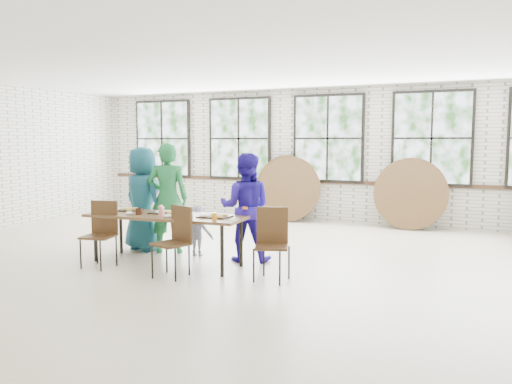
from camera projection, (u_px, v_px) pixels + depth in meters
room at (328, 141)px, 11.17m from camera, size 12.00×12.00×12.00m
dining_table at (166, 218)px, 7.36m from camera, size 2.45×0.95×0.74m
chair_near_left at (101, 228)px, 7.26m from camera, size 0.49×0.48×0.95m
chair_near_right at (176, 235)px, 6.72m from camera, size 0.53×0.53×0.95m
chair_spare at (272, 237)px, 6.57m from camera, size 0.53×0.52×0.95m
adult_teal at (143, 199)px, 8.29m from camera, size 0.97×0.78×1.72m
adult_green at (168, 198)px, 8.09m from camera, size 0.77×0.66×1.79m
toddler at (197, 231)px, 7.92m from camera, size 0.57×0.40×0.80m
adult_blue at (246, 207)px, 7.54m from camera, size 0.94×0.81×1.64m
tabletop_clutter at (171, 214)px, 7.27m from camera, size 2.04×0.62×0.11m
round_tops_leaning at (346, 191)px, 10.85m from camera, size 4.26×0.49×1.49m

